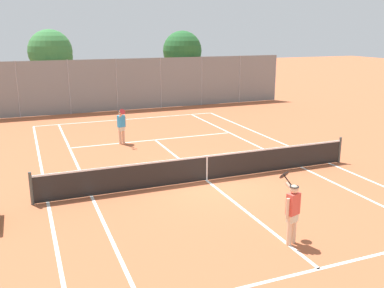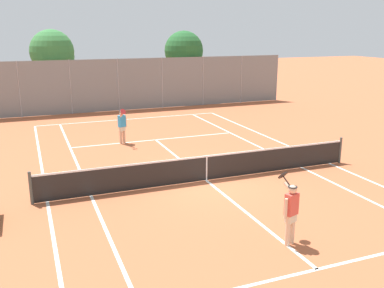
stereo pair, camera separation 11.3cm
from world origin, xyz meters
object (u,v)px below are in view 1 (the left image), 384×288
(player_near_side, at_px, (292,210))
(tree_behind_left, at_px, (52,53))
(tennis_net, at_px, (207,167))
(tree_behind_right, at_px, (181,52))
(loose_tennis_ball_2, at_px, (59,173))
(player_far_left, at_px, (121,125))

(player_near_side, relative_size, tree_behind_left, 0.33)
(tennis_net, bearing_deg, tree_behind_right, 72.51)
(tree_behind_left, bearing_deg, loose_tennis_ball_2, -94.41)
(player_far_left, xyz_separation_m, tree_behind_left, (-2.13, 10.74, 2.89))
(tennis_net, xyz_separation_m, tree_behind_left, (-3.81, 17.06, 3.31))
(player_far_left, relative_size, tree_behind_right, 0.34)
(player_near_side, height_order, player_far_left, same)
(player_near_side, distance_m, tree_behind_left, 22.71)
(tennis_net, bearing_deg, loose_tennis_ball_2, 150.03)
(player_near_side, height_order, tree_behind_left, tree_behind_left)
(tennis_net, bearing_deg, tree_behind_left, 102.58)
(player_near_side, bearing_deg, loose_tennis_ball_2, 122.05)
(loose_tennis_ball_2, height_order, tree_behind_left, tree_behind_left)
(loose_tennis_ball_2, distance_m, tree_behind_left, 14.76)
(loose_tennis_ball_2, xyz_separation_m, tree_behind_right, (10.16, 13.84, 3.68))
(player_near_side, xyz_separation_m, tree_behind_left, (-3.89, 22.19, 2.89))
(player_near_side, bearing_deg, tree_behind_left, 99.93)
(tree_behind_right, bearing_deg, player_far_left, -123.77)
(player_near_side, xyz_separation_m, tree_behind_right, (5.17, 21.80, 2.78))
(tree_behind_left, distance_m, tree_behind_right, 9.07)
(tree_behind_left, xyz_separation_m, tree_behind_right, (9.06, -0.39, -0.10))
(tennis_net, distance_m, tree_behind_left, 17.79)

